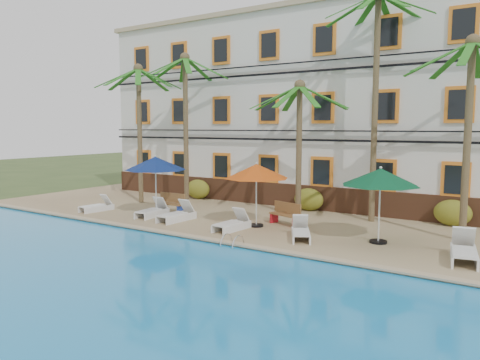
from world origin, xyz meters
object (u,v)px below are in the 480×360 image
Objects in this scene: lounger_c at (177,214)px; lounger_f at (464,251)px; umbrella_blue at (155,164)px; palm_c at (299,127)px; lounger_e at (301,232)px; lounger_a at (97,206)px; umbrella_red at (256,172)px; lounger_d at (232,223)px; pool_ladder at (232,245)px; palm_d at (376,77)px; bench_right at (286,214)px; lounger_b at (153,210)px; umbrella_green at (380,178)px; palm_a at (139,113)px; palm_e at (469,108)px; palm_b at (186,107)px; bench_left at (171,203)px.

lounger_f reaches higher than lounger_c.
umbrella_blue is 1.30× the size of lounger_f.
palm_c is 3.31× the size of lounger_e.
lounger_f is at bearing 1.76° from lounger_a.
umbrella_red is 1.45× the size of lounger_d.
palm_c is 2.86× the size of lounger_f.
palm_d is at bearing 67.85° from pool_ladder.
pool_ladder is at bearing -89.83° from bench_right.
umbrella_green is at bearing 4.52° from lounger_b.
umbrella_red reaches higher than pool_ladder.
palm_a is at bearing 174.63° from bench_right.
lounger_a is at bearing -164.61° from umbrella_blue.
pool_ladder is (9.40, -4.94, -4.82)m from palm_a.
lounger_c is 4.77m from bench_right.
lounger_b is (3.24, 0.49, 0.02)m from lounger_a.
lounger_f is (2.87, -0.79, -2.02)m from umbrella_green.
palm_d is 3.48× the size of umbrella_blue.
palm_d reaches higher than pool_ladder.
palm_e is at bearing 0.33° from palm_a.
bench_right is (5.97, 1.78, 0.19)m from lounger_b.
umbrella_blue reaches higher than bench_right.
palm_c is 3.35× the size of lounger_d.
palm_d is 8.51m from lounger_f.
umbrella_red reaches higher than lounger_c.
palm_d is (9.68, 0.89, 1.07)m from palm_b.
umbrella_green reaches higher than bench_right.
palm_e is (6.98, -0.86, 0.65)m from palm_c.
lounger_f reaches higher than bench_left.
lounger_c is at bearing -55.39° from palm_b.
pool_ladder is at bearing -30.38° from bench_left.
palm_c is 3.41m from umbrella_red.
palm_a is 9.97× the size of pool_ladder.
pool_ladder is at bearing -73.83° from umbrella_red.
lounger_a is at bearing -155.09° from palm_c.
lounger_c is at bearing -165.23° from palm_e.
palm_c is at bearing 76.59° from lounger_d.
palm_c is 4.08× the size of bench_left.
bench_left is at bearing -67.56° from palm_b.
lounger_f reaches higher than bench_right.
lounger_e is at bearing -50.25° from bench_right.
bench_right is (-1.61, 1.94, 0.20)m from lounger_e.
palm_a is 17.25m from lounger_f.
palm_c is at bearing 154.08° from lounger_f.
palm_a is 6.28m from lounger_b.
pool_ladder is at bearing -143.54° from umbrella_green.
palm_b is 0.81× the size of palm_d.
palm_a reaches higher than lounger_c.
lounger_b is at bearing -90.66° from bench_left.
umbrella_green is at bearing 0.32° from umbrella_red.
bench_left is (-1.59, 1.37, 0.18)m from lounger_c.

